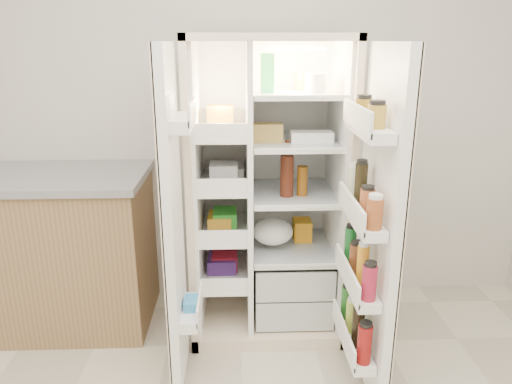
{
  "coord_description": "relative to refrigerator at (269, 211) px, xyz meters",
  "views": [
    {
      "loc": [
        -0.01,
        -1.2,
        1.77
      ],
      "look_at": [
        0.08,
        1.25,
        1.0
      ],
      "focal_mm": 34.0,
      "sensor_mm": 36.0,
      "label": 1
    }
  ],
  "objects": [
    {
      "name": "kitchen_counter",
      "position": [
        -1.44,
        0.01,
        -0.24
      ],
      "size": [
        1.38,
        0.73,
        1.0
      ],
      "color": "olive",
      "rests_on": "floor"
    },
    {
      "name": "wall_back",
      "position": [
        -0.18,
        0.35,
        0.61
      ],
      "size": [
        4.0,
        0.02,
        2.7
      ],
      "primitive_type": "cube",
      "color": "beige",
      "rests_on": "floor"
    },
    {
      "name": "refrigerator",
      "position": [
        0.0,
        0.0,
        0.0
      ],
      "size": [
        0.92,
        0.7,
        1.8
      ],
      "color": "beige",
      "rests_on": "floor"
    },
    {
      "name": "freezer_door",
      "position": [
        -0.51,
        -0.6,
        0.15
      ],
      "size": [
        0.15,
        0.4,
        1.72
      ],
      "color": "white",
      "rests_on": "floor"
    },
    {
      "name": "fridge_door",
      "position": [
        0.47,
        -0.69,
        0.13
      ],
      "size": [
        0.17,
        0.58,
        1.72
      ],
      "color": "white",
      "rests_on": "floor"
    }
  ]
}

